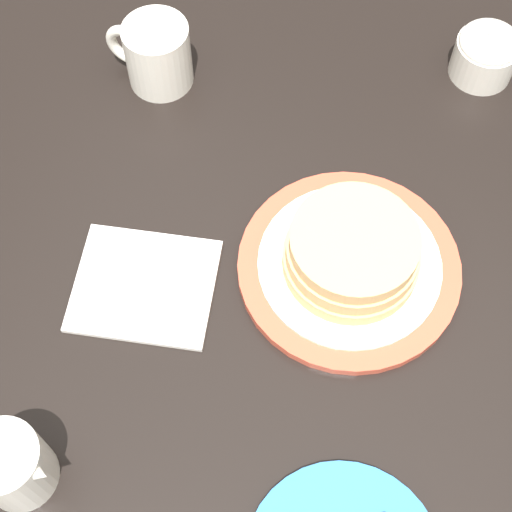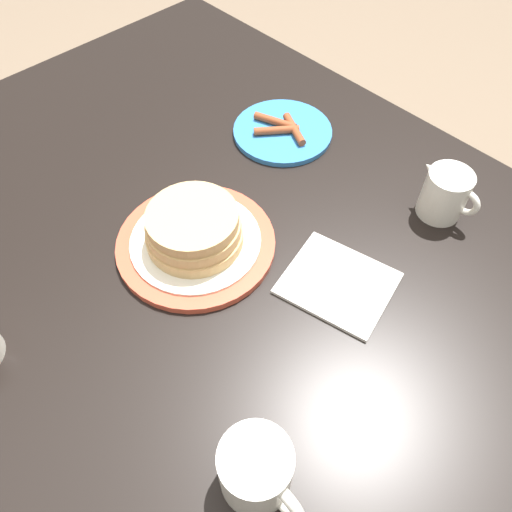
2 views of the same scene
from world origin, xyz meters
The scene contains 7 objects.
ground_plane centered at (0.00, 0.00, 0.00)m, with size 8.00×8.00×0.00m, color #7A6651.
dining_table centered at (0.00, 0.00, 0.63)m, with size 1.28×1.09×0.74m.
pancake_plate centered at (-0.02, 0.04, 0.76)m, with size 0.24×0.24×0.07m.
side_plate_bacon centered at (-0.12, 0.32, 0.74)m, with size 0.18×0.18×0.02m.
coffee_mug centered at (0.28, -0.13, 0.78)m, with size 0.11×0.08×0.08m.
creamer_pitcher centered at (0.19, 0.36, 0.78)m, with size 0.11×0.07×0.09m.
napkin centered at (0.17, 0.14, 0.74)m, with size 0.18×0.16×0.01m.
Camera 2 is at (0.38, -0.22, 1.34)m, focal length 35.00 mm.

